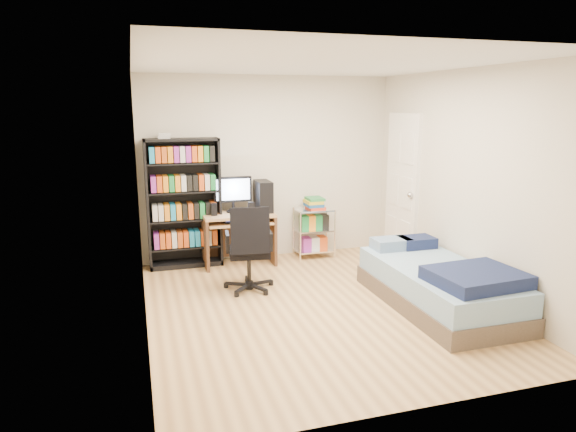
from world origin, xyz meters
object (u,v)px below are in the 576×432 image
object	(u,v)px
office_chair	(249,264)
bed	(440,285)
computer_desk	(244,217)
media_shelf	(184,202)

from	to	relation	value
office_chair	bed	xyz separation A→B (m)	(1.82, -1.07, -0.08)
bed	computer_desk	bearing A→B (deg)	127.60
computer_desk	bed	size ratio (longest dim) A/B	0.60
bed	media_shelf	bearing A→B (deg)	137.47
computer_desk	bed	distance (m)	2.72
media_shelf	bed	distance (m)	3.35
office_chair	bed	world-z (taller)	office_chair
computer_desk	office_chair	bearing A→B (deg)	-99.34
computer_desk	office_chair	distance (m)	1.13
media_shelf	office_chair	distance (m)	1.42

